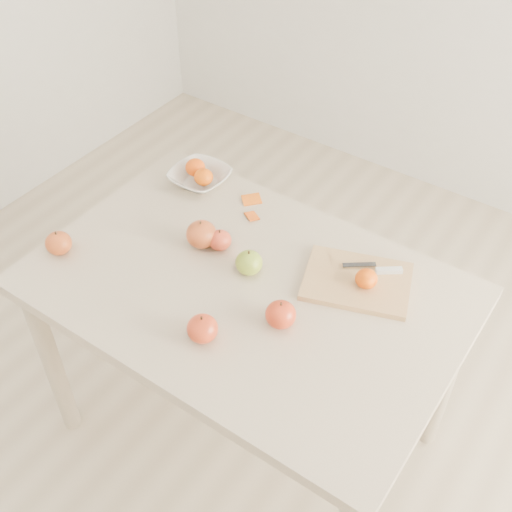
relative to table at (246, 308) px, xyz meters
The scene contains 16 objects.
ground 0.65m from the table, ahead, with size 3.50×3.50×0.00m, color #C6B293.
table is the anchor object (origin of this frame).
cutting_board 0.33m from the table, 35.18° to the left, with size 0.29×0.22×0.02m, color tan.
board_tangerine 0.36m from the table, 30.77° to the left, with size 0.06×0.06×0.05m, color #D64807.
fruit_bowl 0.51m from the table, 143.36° to the left, with size 0.19×0.19×0.05m, color silver.
bowl_tangerine_near 0.54m from the table, 144.11° to the left, with size 0.07×0.07×0.06m, color #DE5607.
bowl_tangerine_far 0.49m from the table, 142.63° to the left, with size 0.06×0.06×0.06m, color #E85F08.
orange_peel_a 0.39m from the table, 122.61° to the left, with size 0.06×0.04×0.00m, color #DB5B0F.
orange_peel_b 0.31m from the table, 121.72° to the left, with size 0.04×0.04×0.00m, color #C4490D.
paring_knife 0.41m from the table, 39.69° to the left, with size 0.16×0.09×0.01m.
apple_green 0.14m from the table, 115.07° to the left, with size 0.08×0.08×0.07m, color #598A1B.
apple_red_a 0.21m from the table, 151.97° to the left, with size 0.07×0.07×0.06m, color #A41A24.
apple_red_b 0.25m from the table, 163.58° to the left, with size 0.09×0.09×0.08m, color maroon.
apple_red_e 0.22m from the table, 22.78° to the right, with size 0.08×0.08×0.07m, color #A11518.
apple_red_c 0.26m from the table, 84.39° to the right, with size 0.08×0.08×0.07m, color #940902.
apple_red_d 0.58m from the table, 158.89° to the right, with size 0.08×0.08×0.07m, color maroon.
Camera 1 is at (0.74, -1.02, 2.04)m, focal length 45.00 mm.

